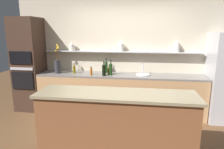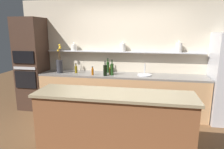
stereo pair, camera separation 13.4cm
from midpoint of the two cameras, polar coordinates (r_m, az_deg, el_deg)
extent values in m
plane|color=brown|center=(3.67, 0.86, -18.52)|extent=(12.00, 12.00, 0.00)
cube|color=beige|center=(4.77, 3.34, 5.37)|extent=(5.20, 0.10, 2.60)
cube|color=#B7B7BC|center=(4.63, 1.80, 6.51)|extent=(3.61, 0.18, 0.02)
cylinder|color=silver|center=(4.89, -12.20, 7.55)|extent=(0.14, 0.14, 0.14)
sphere|color=silver|center=(4.88, -12.25, 8.68)|extent=(0.05, 0.05, 0.05)
cylinder|color=silver|center=(4.61, 1.75, 7.76)|extent=(0.13, 0.13, 0.18)
sphere|color=silver|center=(4.61, 1.76, 9.14)|extent=(0.04, 0.04, 0.04)
cylinder|color=silver|center=(4.64, 17.19, 7.40)|extent=(0.13, 0.13, 0.20)
sphere|color=silver|center=(4.63, 17.29, 8.94)|extent=(0.05, 0.05, 0.05)
cube|color=tan|center=(4.62, 1.41, -5.79)|extent=(3.71, 0.62, 0.88)
cube|color=slate|center=(4.50, 1.45, -0.22)|extent=(3.71, 0.62, 0.04)
cube|color=brown|center=(3.05, -0.18, -14.82)|extent=(2.23, 0.55, 0.98)
cube|color=gray|center=(2.85, -0.19, -5.67)|extent=(2.29, 0.61, 0.04)
cube|color=#3D281E|center=(5.18, -23.29, 2.61)|extent=(0.61, 0.62, 2.18)
cube|color=black|center=(4.97, -24.88, -1.58)|extent=(0.51, 0.02, 0.40)
cube|color=black|center=(4.88, -25.43, 4.35)|extent=(0.51, 0.02, 0.28)
cube|color=#B7B7BC|center=(4.92, -25.16, 1.47)|extent=(0.54, 0.02, 0.06)
cylinder|color=#2D2D33|center=(4.78, -16.10, 2.13)|extent=(0.14, 0.14, 0.30)
cylinder|color=#4C3319|center=(4.72, -16.21, 5.52)|extent=(0.05, 0.05, 0.27)
sphere|color=yellow|center=(4.67, -16.11, 7.15)|extent=(0.04, 0.04, 0.04)
cylinder|color=#4C3319|center=(4.73, -16.20, 5.68)|extent=(0.02, 0.03, 0.30)
sphere|color=yellow|center=(4.68, -15.99, 7.47)|extent=(0.05, 0.05, 0.05)
cylinder|color=#4C3319|center=(4.75, -16.27, 5.93)|extent=(0.04, 0.01, 0.33)
sphere|color=yellow|center=(4.77, -16.18, 7.99)|extent=(0.05, 0.05, 0.05)
cylinder|color=#4C3319|center=(4.71, -16.38, 5.20)|extent=(0.02, 0.01, 0.22)
sphere|color=yellow|center=(4.66, -16.59, 6.50)|extent=(0.04, 0.04, 0.04)
cylinder|color=#4C3319|center=(4.77, -16.09, 5.60)|extent=(0.08, 0.01, 0.27)
sphere|color=yellow|center=(4.79, -15.95, 7.28)|extent=(0.04, 0.04, 0.04)
cylinder|color=#B7B7BC|center=(4.46, 8.01, -0.04)|extent=(0.32, 0.32, 0.02)
cylinder|color=#B7B7BC|center=(4.56, 8.06, 1.75)|extent=(0.02, 0.02, 0.22)
cylinder|color=#B7B7BC|center=(4.48, 8.10, 2.99)|extent=(0.02, 0.12, 0.02)
cylinder|color=#47380A|center=(4.48, -1.70, 1.00)|extent=(0.06, 0.06, 0.16)
cylinder|color=#47380A|center=(4.46, -1.71, 2.31)|extent=(0.03, 0.03, 0.05)
cylinder|color=black|center=(4.45, -1.71, 2.71)|extent=(0.03, 0.03, 0.01)
cylinder|color=brown|center=(4.70, -11.55, 1.34)|extent=(0.06, 0.06, 0.16)
cylinder|color=brown|center=(4.68, -11.60, 2.62)|extent=(0.03, 0.03, 0.05)
cylinder|color=black|center=(4.67, -11.62, 3.00)|extent=(0.03, 0.03, 0.01)
cylinder|color=#9E4C0A|center=(4.44, -6.82, 0.71)|extent=(0.05, 0.05, 0.14)
cylinder|color=#9E4C0A|center=(4.42, -6.85, 1.82)|extent=(0.03, 0.03, 0.04)
cylinder|color=black|center=(4.42, -6.86, 2.14)|extent=(0.03, 0.03, 0.01)
cylinder|color=#193814|center=(4.67, -2.49, 2.05)|extent=(0.07, 0.07, 0.25)
cylinder|color=#193814|center=(4.65, -2.51, 4.03)|extent=(0.02, 0.02, 0.08)
cylinder|color=black|center=(4.64, -2.52, 4.61)|extent=(0.03, 0.03, 0.01)
cylinder|color=black|center=(4.35, -3.21, 1.15)|extent=(0.08, 0.08, 0.23)
cylinder|color=black|center=(4.32, -3.24, 3.18)|extent=(0.02, 0.02, 0.08)
cylinder|color=black|center=(4.31, -3.24, 3.80)|extent=(0.03, 0.03, 0.01)
cylinder|color=#193814|center=(4.40, -1.23, 1.43)|extent=(0.07, 0.07, 0.25)
cylinder|color=#193814|center=(4.37, -1.24, 3.56)|extent=(0.02, 0.02, 0.08)
cylinder|color=black|center=(4.36, -1.24, 4.17)|extent=(0.03, 0.03, 0.01)
camera|label=1|loc=(0.07, -91.05, -0.23)|focal=32.00mm
camera|label=2|loc=(0.07, 88.95, 0.23)|focal=32.00mm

